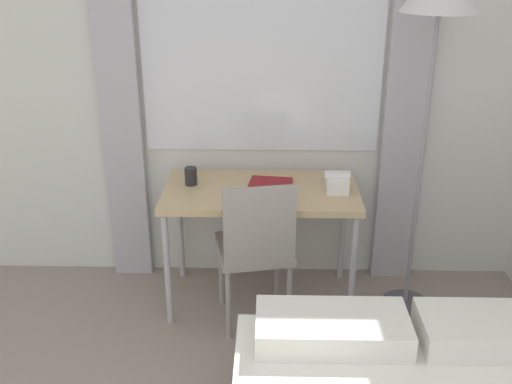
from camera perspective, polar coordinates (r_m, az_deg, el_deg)
The scene contains 7 objects.
wall_back_with_window at distance 3.60m, azimuth -2.40°, elevation 11.79°, with size 4.68×0.13×2.70m.
desk at distance 3.44m, azimuth 0.45°, elevation -0.67°, with size 1.11×0.60×0.73m.
desk_chair at distance 3.28m, azimuth -0.00°, elevation -4.99°, with size 0.47×0.47×0.90m.
standing_lamp at distance 3.22m, azimuth 17.01°, elevation 16.13°, with size 0.39×0.39×1.97m.
telephone at distance 3.40m, azimuth 7.73°, elevation 0.90°, with size 0.14×0.15×0.11m.
book at distance 3.44m, azimuth 1.37°, elevation 0.72°, with size 0.26×0.24×0.02m.
mug at distance 3.48m, azimuth -6.22°, elevation 1.51°, with size 0.07×0.07×0.10m.
Camera 1 is at (0.26, -0.47, 2.06)m, focal length 42.00 mm.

